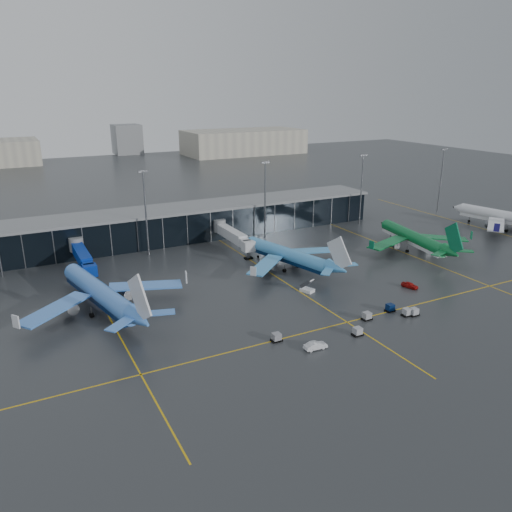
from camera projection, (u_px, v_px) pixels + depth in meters
name	position (u px, v px, depth m)	size (l,w,h in m)	color
ground	(273.00, 306.00, 115.54)	(600.00, 600.00, 0.00)	#282B2D
terminal_pier	(182.00, 223.00, 165.98)	(142.00, 17.00, 10.70)	black
jet_bridges	(83.00, 257.00, 134.97)	(94.00, 27.50, 7.20)	#595B60
flood_masts	(209.00, 203.00, 155.40)	(203.00, 0.50, 25.50)	#595B60
distant_hangars	(151.00, 145.00, 361.79)	(260.00, 71.00, 22.00)	#B2AD99
taxi_lines	(286.00, 283.00, 128.84)	(220.00, 120.00, 0.02)	gold
airliner_arkefly	(98.00, 282.00, 110.92)	(39.87, 45.41, 13.96)	#4380DE
airliner_klm_near	(287.00, 247.00, 137.86)	(35.67, 40.63, 12.49)	#4296DA
airliner_aer_lingus	(413.00, 230.00, 153.65)	(36.29, 41.33, 12.70)	#0C6930
airliner_ba	(507.00, 210.00, 176.03)	(39.95, 45.49, 13.98)	silver
baggage_carts	(370.00, 319.00, 106.93)	(35.12, 7.37, 1.70)	black
mobile_airstair	(307.00, 289.00, 123.24)	(3.25, 3.80, 3.45)	white
service_van_red	(410.00, 285.00, 125.62)	(1.72, 4.27, 1.45)	#A00E0C
service_van_white	(316.00, 346.00, 95.98)	(1.63, 4.66, 1.54)	silver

